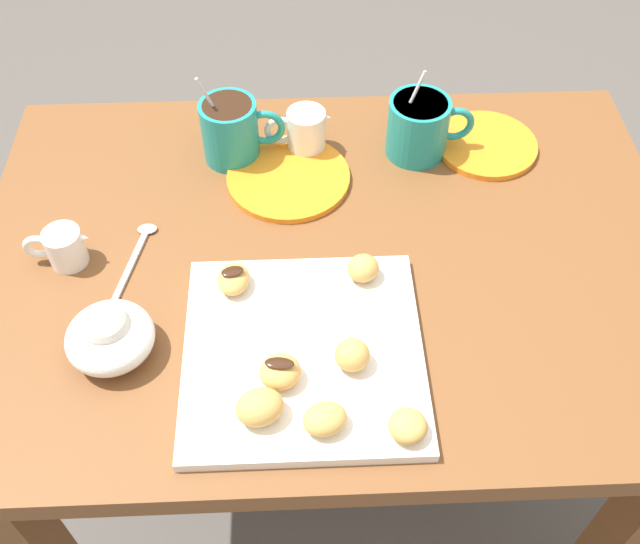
# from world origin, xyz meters

# --- Properties ---
(ground_plane) EXTENTS (8.00, 8.00, 0.00)m
(ground_plane) POSITION_xyz_m (0.00, 0.00, 0.00)
(ground_plane) COLOR #514C47
(dining_table) EXTENTS (1.00, 0.70, 0.70)m
(dining_table) POSITION_xyz_m (0.00, 0.00, 0.56)
(dining_table) COLOR brown
(dining_table) RESTS_ON ground_plane
(pastry_plate_square) EXTENTS (0.30, 0.30, 0.02)m
(pastry_plate_square) POSITION_xyz_m (-0.04, -0.17, 0.71)
(pastry_plate_square) COLOR white
(pastry_plate_square) RESTS_ON dining_table
(coffee_mug_teal_left) EXTENTS (0.13, 0.09, 0.15)m
(coffee_mug_teal_left) POSITION_xyz_m (-0.14, 0.21, 0.75)
(coffee_mug_teal_left) COLOR teal
(coffee_mug_teal_left) RESTS_ON dining_table
(coffee_mug_teal_right) EXTENTS (0.13, 0.09, 0.14)m
(coffee_mug_teal_right) POSITION_xyz_m (0.15, 0.21, 0.75)
(coffee_mug_teal_right) COLOR teal
(coffee_mug_teal_right) RESTS_ON dining_table
(cream_pitcher_white) EXTENTS (0.10, 0.06, 0.07)m
(cream_pitcher_white) POSITION_xyz_m (-0.03, 0.22, 0.74)
(cream_pitcher_white) COLOR white
(cream_pitcher_white) RESTS_ON dining_table
(ice_cream_bowl) EXTENTS (0.11, 0.11, 0.08)m
(ice_cream_bowl) POSITION_xyz_m (-0.28, -0.15, 0.74)
(ice_cream_bowl) COLOR white
(ice_cream_bowl) RESTS_ON dining_table
(chocolate_sauce_pitcher) EXTENTS (0.09, 0.05, 0.06)m
(chocolate_sauce_pitcher) POSITION_xyz_m (-0.36, -0.00, 0.73)
(chocolate_sauce_pitcher) COLOR white
(chocolate_sauce_pitcher) RESTS_ON dining_table
(saucer_orange_left) EXTENTS (0.19, 0.19, 0.01)m
(saucer_orange_left) POSITION_xyz_m (-0.06, 0.15, 0.71)
(saucer_orange_left) COLOR orange
(saucer_orange_left) RESTS_ON dining_table
(saucer_orange_right) EXTENTS (0.16, 0.16, 0.01)m
(saucer_orange_right) POSITION_xyz_m (0.26, 0.21, 0.71)
(saucer_orange_right) COLOR orange
(saucer_orange_right) RESTS_ON dining_table
(loose_spoon_near_saucer) EXTENTS (0.05, 0.16, 0.01)m
(loose_spoon_near_saucer) POSITION_xyz_m (-0.27, 0.01, 0.71)
(loose_spoon_near_saucer) COLOR silver
(loose_spoon_near_saucer) RESTS_ON dining_table
(beignet_0) EXTENTS (0.06, 0.06, 0.03)m
(beignet_0) POSITION_xyz_m (-0.07, -0.21, 0.73)
(beignet_0) COLOR #DBA351
(beignet_0) RESTS_ON pastry_plate_square
(chocolate_drizzle_0) EXTENTS (0.04, 0.02, 0.00)m
(chocolate_drizzle_0) POSITION_xyz_m (-0.07, -0.21, 0.75)
(chocolate_drizzle_0) COLOR #381E11
(chocolate_drizzle_0) RESTS_ON beignet_0
(beignet_1) EXTENTS (0.07, 0.06, 0.04)m
(beignet_1) POSITION_xyz_m (-0.09, -0.26, 0.74)
(beignet_1) COLOR #DBA351
(beignet_1) RESTS_ON pastry_plate_square
(beignet_2) EXTENTS (0.05, 0.05, 0.03)m
(beignet_2) POSITION_xyz_m (0.07, -0.29, 0.73)
(beignet_2) COLOR #DBA351
(beignet_2) RESTS_ON pastry_plate_square
(beignet_3) EXTENTS (0.06, 0.05, 0.03)m
(beignet_3) POSITION_xyz_m (-0.02, -0.28, 0.73)
(beignet_3) COLOR #DBA351
(beignet_3) RESTS_ON pastry_plate_square
(beignet_4) EXTENTS (0.05, 0.06, 0.03)m
(beignet_4) POSITION_xyz_m (-0.13, -0.07, 0.73)
(beignet_4) COLOR #DBA351
(beignet_4) RESTS_ON pastry_plate_square
(chocolate_drizzle_4) EXTENTS (0.03, 0.02, 0.00)m
(chocolate_drizzle_4) POSITION_xyz_m (-0.13, -0.07, 0.75)
(chocolate_drizzle_4) COLOR #381E11
(chocolate_drizzle_4) RESTS_ON beignet_4
(beignet_5) EXTENTS (0.06, 0.06, 0.03)m
(beignet_5) POSITION_xyz_m (0.04, -0.06, 0.73)
(beignet_5) COLOR #DBA351
(beignet_5) RESTS_ON pastry_plate_square
(beignet_6) EXTENTS (0.05, 0.05, 0.04)m
(beignet_6) POSITION_xyz_m (0.02, -0.19, 0.74)
(beignet_6) COLOR #DBA351
(beignet_6) RESTS_ON pastry_plate_square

